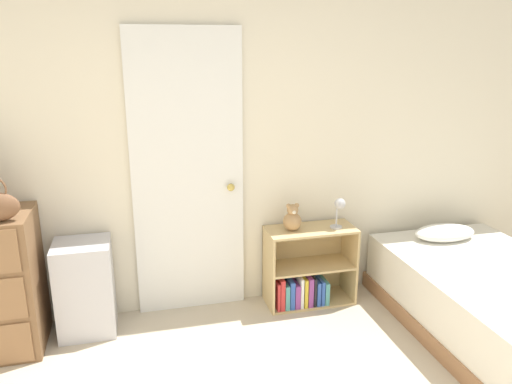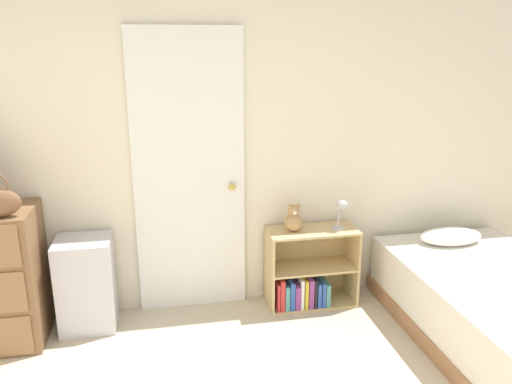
{
  "view_description": "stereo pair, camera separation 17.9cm",
  "coord_description": "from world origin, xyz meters",
  "px_view_note": "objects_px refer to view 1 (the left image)",
  "views": [
    {
      "loc": [
        -0.41,
        -1.34,
        1.95
      ],
      "look_at": [
        0.41,
        1.94,
        0.96
      ],
      "focal_mm": 35.0,
      "sensor_mm": 36.0,
      "label": 1
    },
    {
      "loc": [
        -0.24,
        -1.38,
        1.95
      ],
      "look_at": [
        0.41,
        1.94,
        0.96
      ],
      "focal_mm": 35.0,
      "sensor_mm": 36.0,
      "label": 2
    }
  ],
  "objects_px": {
    "storage_bin": "(85,288)",
    "bed": "(497,304)",
    "teddy_bear": "(292,219)",
    "bookshelf": "(304,275)",
    "desk_lamp": "(339,208)"
  },
  "relations": [
    {
      "from": "bookshelf",
      "to": "bed",
      "type": "distance_m",
      "value": 1.37
    },
    {
      "from": "teddy_bear",
      "to": "bed",
      "type": "bearing_deg",
      "value": -31.55
    },
    {
      "from": "bookshelf",
      "to": "storage_bin",
      "type": "bearing_deg",
      "value": -179.36
    },
    {
      "from": "bed",
      "to": "storage_bin",
      "type": "bearing_deg",
      "value": 164.87
    },
    {
      "from": "bookshelf",
      "to": "desk_lamp",
      "type": "xyz_separation_m",
      "value": [
        0.25,
        -0.04,
        0.55
      ]
    },
    {
      "from": "storage_bin",
      "to": "bed",
      "type": "relative_size",
      "value": 0.36
    },
    {
      "from": "teddy_bear",
      "to": "bed",
      "type": "xyz_separation_m",
      "value": [
        1.25,
        -0.77,
        -0.47
      ]
    },
    {
      "from": "storage_bin",
      "to": "desk_lamp",
      "type": "xyz_separation_m",
      "value": [
        1.87,
        -0.02,
        0.44
      ]
    },
    {
      "from": "storage_bin",
      "to": "bed",
      "type": "height_order",
      "value": "storage_bin"
    },
    {
      "from": "bookshelf",
      "to": "teddy_bear",
      "type": "bearing_deg",
      "value": 179.11
    },
    {
      "from": "teddy_bear",
      "to": "desk_lamp",
      "type": "height_order",
      "value": "desk_lamp"
    },
    {
      "from": "bookshelf",
      "to": "desk_lamp",
      "type": "distance_m",
      "value": 0.6
    },
    {
      "from": "storage_bin",
      "to": "teddy_bear",
      "type": "height_order",
      "value": "teddy_bear"
    },
    {
      "from": "teddy_bear",
      "to": "desk_lamp",
      "type": "relative_size",
      "value": 0.89
    },
    {
      "from": "storage_bin",
      "to": "bed",
      "type": "bearing_deg",
      "value": -15.13
    }
  ]
}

